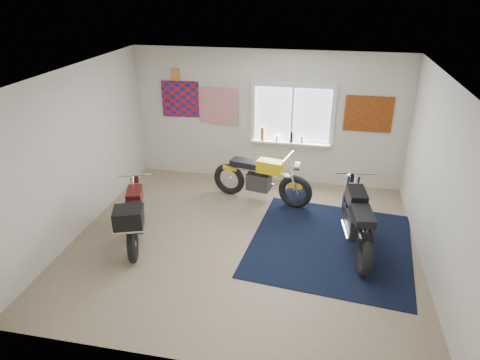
% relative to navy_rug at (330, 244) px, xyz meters
% --- Properties ---
extents(ground, '(5.50, 5.50, 0.00)m').
position_rel_navy_rug_xyz_m(ground, '(-1.39, -0.20, -0.01)').
color(ground, '#9E896B').
rests_on(ground, ground).
extents(room_shell, '(5.50, 5.50, 5.50)m').
position_rel_navy_rug_xyz_m(room_shell, '(-1.39, -0.20, 1.63)').
color(room_shell, white).
rests_on(room_shell, ground).
extents(navy_rug, '(2.76, 2.85, 0.01)m').
position_rel_navy_rug_xyz_m(navy_rug, '(0.00, 0.00, 0.00)').
color(navy_rug, black).
rests_on(navy_rug, ground).
extents(window_assembly, '(1.66, 0.17, 1.26)m').
position_rel_navy_rug_xyz_m(window_assembly, '(-0.89, 2.27, 1.36)').
color(window_assembly, white).
rests_on(window_assembly, room_shell).
extents(oil_bottles, '(0.86, 0.07, 0.28)m').
position_rel_navy_rug_xyz_m(oil_bottles, '(-1.16, 2.20, 1.01)').
color(oil_bottles, '#8B5814').
rests_on(oil_bottles, window_assembly).
extents(flag_display, '(1.60, 0.10, 1.17)m').
position_rel_navy_rug_xyz_m(flag_display, '(-3.29, 2.28, 2.14)').
color(flag_display, red).
rests_on(flag_display, room_shell).
extents(triumph_poster, '(0.90, 0.03, 0.70)m').
position_rel_navy_rug_xyz_m(triumph_poster, '(0.56, 2.28, 1.54)').
color(triumph_poster, '#A54C14').
rests_on(triumph_poster, room_shell).
extents(yellow_triumph, '(1.99, 0.69, 1.01)m').
position_rel_navy_rug_xyz_m(yellow_triumph, '(-1.35, 1.30, 0.44)').
color(yellow_triumph, black).
rests_on(yellow_triumph, ground).
extents(black_chrome_bike, '(0.63, 2.07, 1.06)m').
position_rel_navy_rug_xyz_m(black_chrome_bike, '(0.36, 0.03, 0.46)').
color(black_chrome_bike, black).
rests_on(black_chrome_bike, navy_rug).
extents(maroon_tourer, '(0.91, 1.83, 0.94)m').
position_rel_navy_rug_xyz_m(maroon_tourer, '(-3.09, -0.56, 0.48)').
color(maroon_tourer, black).
rests_on(maroon_tourer, ground).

